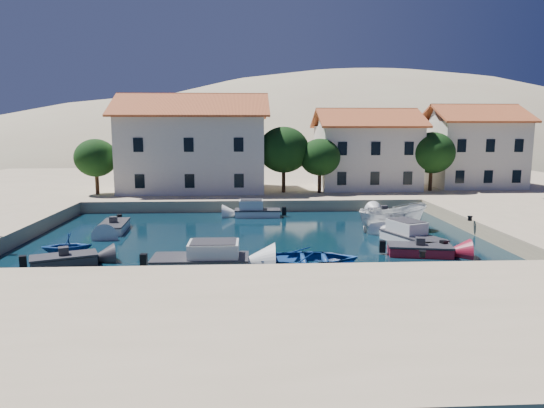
{
  "coord_description": "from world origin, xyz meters",
  "views": [
    {
      "loc": [
        -0.66,
        -22.02,
        7.33
      ],
      "look_at": [
        1.12,
        11.76,
        2.0
      ],
      "focal_mm": 32.0,
      "sensor_mm": 36.0,
      "label": 1
    }
  ],
  "objects": [
    {
      "name": "bollards",
      "position": [
        2.8,
        3.87,
        1.15
      ],
      "size": [
        29.36,
        9.56,
        0.3
      ],
      "color": "black",
      "rests_on": "ground"
    },
    {
      "name": "cabin_cruiser_north",
      "position": [
        0.23,
        17.74,
        0.48
      ],
      "size": [
        3.83,
        1.71,
        1.6
      ],
      "rotation": [
        0.0,
        0.0,
        3.11
      ],
      "color": "silver",
      "rests_on": "ground"
    },
    {
      "name": "motorboat_white_ne",
      "position": [
        10.54,
        16.49,
        0.3
      ],
      "size": [
        1.86,
        3.52,
        1.25
      ],
      "rotation": [
        0.0,
        0.0,
        1.65
      ],
      "color": "silver",
      "rests_on": "ground"
    },
    {
      "name": "building_right",
      "position": [
        24.0,
        30.0,
        5.47
      ],
      "size": [
        9.45,
        8.4,
        8.8
      ],
      "color": "silver",
      "rests_on": "quay_north"
    },
    {
      "name": "ground",
      "position": [
        0.0,
        0.0,
        0.0
      ],
      "size": [
        400.0,
        400.0,
        0.0
      ],
      "primitive_type": "plane",
      "color": "black",
      "rests_on": "ground"
    },
    {
      "name": "cabin_cruiser_south",
      "position": [
        -3.12,
        2.92,
        0.48
      ],
      "size": [
        5.09,
        2.21,
        1.6
      ],
      "rotation": [
        0.0,
        0.0,
        -0.01
      ],
      "color": "silver",
      "rests_on": "ground"
    },
    {
      "name": "cabin_cruiser_east",
      "position": [
        9.88,
        7.58,
        0.48
      ],
      "size": [
        3.38,
        4.91,
        1.6
      ],
      "rotation": [
        0.0,
        0.0,
        1.95
      ],
      "color": "silver",
      "rests_on": "ground"
    },
    {
      "name": "rowboat_south",
      "position": [
        2.68,
        2.89,
        0.0
      ],
      "size": [
        5.28,
        3.81,
        1.08
      ],
      "primitive_type": "imported",
      "rotation": [
        0.0,
        0.0,
        1.56
      ],
      "color": "navy",
      "rests_on": "ground"
    },
    {
      "name": "boat_east",
      "position": [
        9.8,
        11.57,
        0.0
      ],
      "size": [
        5.75,
        3.33,
        2.09
      ],
      "primitive_type": "imported",
      "rotation": [
        0.0,
        0.0,
        1.83
      ],
      "color": "silver",
      "rests_on": "ground"
    },
    {
      "name": "motorboat_grey_sw",
      "position": [
        -10.45,
        3.65,
        0.3
      ],
      "size": [
        3.65,
        2.65,
        1.25
      ],
      "rotation": [
        0.0,
        0.0,
        0.4
      ],
      "color": "#2E2D32",
      "rests_on": "ground"
    },
    {
      "name": "building_mid",
      "position": [
        12.0,
        29.0,
        5.22
      ],
      "size": [
        10.5,
        8.4,
        8.3
      ],
      "color": "silver",
      "rests_on": "quay_north"
    },
    {
      "name": "trees",
      "position": [
        4.51,
        25.46,
        4.84
      ],
      "size": [
        37.3,
        5.3,
        6.45
      ],
      "color": "#382314",
      "rests_on": "quay_north"
    },
    {
      "name": "hills",
      "position": [
        20.64,
        123.62,
        -23.4
      ],
      "size": [
        254.0,
        176.0,
        99.0
      ],
      "color": "tan",
      "rests_on": "ground"
    },
    {
      "name": "quay_south",
      "position": [
        0.0,
        -6.0,
        0.5
      ],
      "size": [
        52.0,
        12.0,
        1.0
      ],
      "primitive_type": "cube",
      "color": "tan",
      "rests_on": "ground"
    },
    {
      "name": "quay_north",
      "position": [
        2.0,
        38.0,
        0.5
      ],
      "size": [
        80.0,
        36.0,
        1.0
      ],
      "primitive_type": "cube",
      "color": "tan",
      "rests_on": "ground"
    },
    {
      "name": "motorboat_white_west",
      "position": [
        -10.22,
        12.59,
        0.29
      ],
      "size": [
        2.04,
        4.08,
        1.25
      ],
      "rotation": [
        0.0,
        0.0,
        -1.5
      ],
      "color": "silver",
      "rests_on": "ground"
    },
    {
      "name": "building_left",
      "position": [
        -6.0,
        28.0,
        5.94
      ],
      "size": [
        14.7,
        9.45,
        9.7
      ],
      "color": "silver",
      "rests_on": "quay_north"
    },
    {
      "name": "rowboat_west",
      "position": [
        -11.12,
        5.93,
        0.0
      ],
      "size": [
        3.04,
        2.72,
        1.45
      ],
      "primitive_type": "imported",
      "rotation": [
        0.0,
        0.0,
        -1.44
      ],
      "color": "navy",
      "rests_on": "ground"
    },
    {
      "name": "motorboat_red_se",
      "position": [
        9.36,
        4.87,
        0.3
      ],
      "size": [
        3.86,
        2.25,
        1.25
      ],
      "rotation": [
        0.0,
        0.0,
        -0.18
      ],
      "color": "maroon",
      "rests_on": "ground"
    }
  ]
}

